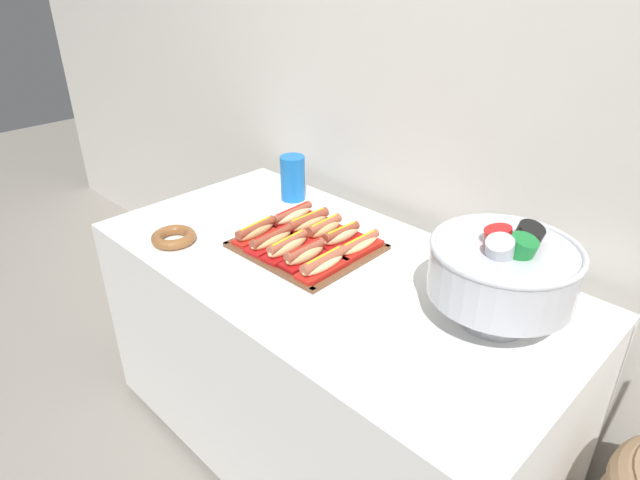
{
  "coord_description": "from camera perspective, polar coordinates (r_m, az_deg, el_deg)",
  "views": [
    {
      "loc": [
        0.99,
        -1.03,
        1.63
      ],
      "look_at": [
        -0.05,
        0.02,
        0.83
      ],
      "focal_mm": 30.59,
      "sensor_mm": 36.0,
      "label": 1
    }
  ],
  "objects": [
    {
      "name": "hot_dog_6",
      "position": [
        1.84,
        -1.28,
        1.82
      ],
      "size": [
        0.07,
        0.18,
        0.06
      ],
      "color": "red",
      "rests_on": "serving_tray"
    },
    {
      "name": "hot_dog_0",
      "position": [
        1.79,
        -6.72,
        0.88
      ],
      "size": [
        0.07,
        0.17,
        0.06
      ],
      "color": "red",
      "rests_on": "serving_tray"
    },
    {
      "name": "hot_dog_2",
      "position": [
        1.68,
        -3.4,
        -0.72
      ],
      "size": [
        0.08,
        0.18,
        0.06
      ],
      "color": "#B21414",
      "rests_on": "serving_tray"
    },
    {
      "name": "serving_tray",
      "position": [
        1.75,
        -1.42,
        -0.68
      ],
      "size": [
        0.41,
        0.37,
        0.01
      ],
      "color": "brown",
      "rests_on": "buffet_table"
    },
    {
      "name": "ground_plane",
      "position": [
        2.17,
        0.62,
        -20.4
      ],
      "size": [
        10.0,
        10.0,
        0.0
      ],
      "primitive_type": "plane",
      "color": "gray"
    },
    {
      "name": "hot_dog_8",
      "position": [
        1.74,
        2.23,
        0.38
      ],
      "size": [
        0.06,
        0.16,
        0.06
      ],
      "color": "#B21414",
      "rests_on": "serving_tray"
    },
    {
      "name": "hot_dog_7",
      "position": [
        1.79,
        0.43,
        1.15
      ],
      "size": [
        0.08,
        0.16,
        0.06
      ],
      "color": "red",
      "rests_on": "serving_tray"
    },
    {
      "name": "hot_dog_9",
      "position": [
        1.7,
        4.12,
        -0.56
      ],
      "size": [
        0.06,
        0.18,
        0.05
      ],
      "color": "red",
      "rests_on": "serving_tray"
    },
    {
      "name": "donut",
      "position": [
        1.84,
        -15.06,
        0.28
      ],
      "size": [
        0.14,
        0.14,
        0.03
      ],
      "color": "brown",
      "rests_on": "buffet_table"
    },
    {
      "name": "hot_dog_4",
      "position": [
        1.59,
        0.32,
        -2.56
      ],
      "size": [
        0.07,
        0.18,
        0.06
      ],
      "color": "red",
      "rests_on": "serving_tray"
    },
    {
      "name": "punch_bowl",
      "position": [
        1.41,
        18.62,
        -2.88
      ],
      "size": [
        0.37,
        0.37,
        0.27
      ],
      "color": "silver",
      "rests_on": "buffet_table"
    },
    {
      "name": "hot_dog_3",
      "position": [
        1.64,
        -1.6,
        -1.57
      ],
      "size": [
        0.07,
        0.16,
        0.06
      ],
      "color": "#B21414",
      "rests_on": "serving_tray"
    },
    {
      "name": "hot_dog_5",
      "position": [
        1.88,
        -2.9,
        2.51
      ],
      "size": [
        0.08,
        0.18,
        0.06
      ],
      "color": "#B21414",
      "rests_on": "serving_tray"
    },
    {
      "name": "cup_stack",
      "position": [
        2.07,
        -2.87,
        6.5
      ],
      "size": [
        0.09,
        0.09,
        0.17
      ],
      "color": "blue",
      "rests_on": "buffet_table"
    },
    {
      "name": "hot_dog_1",
      "position": [
        1.74,
        -5.11,
        0.01
      ],
      "size": [
        0.08,
        0.18,
        0.06
      ],
      "color": "red",
      "rests_on": "serving_tray"
    },
    {
      "name": "back_wall",
      "position": [
        1.87,
        12.57,
        17.54
      ],
      "size": [
        6.0,
        0.1,
        2.6
      ],
      "primitive_type": "cube",
      "color": "silver",
      "rests_on": "ground_plane"
    },
    {
      "name": "buffet_table",
      "position": [
        1.88,
        0.68,
        -12.16
      ],
      "size": [
        1.54,
        0.78,
        0.78
      ],
      "color": "white",
      "rests_on": "ground_plane"
    }
  ]
}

